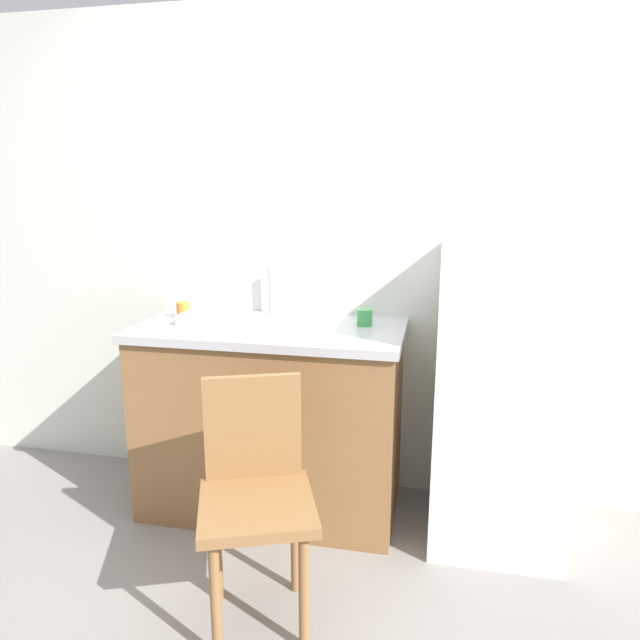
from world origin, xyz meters
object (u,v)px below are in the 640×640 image
object	(u,v)px
chair	(256,490)
cup_green	(365,317)
refrigerator	(499,398)
cup_orange	(183,310)
dish_tray	(212,318)

from	to	relation	value
chair	cup_green	bearing A→B (deg)	50.48
cup_green	chair	bearing A→B (deg)	-108.67
refrigerator	cup_orange	xyz separation A→B (m)	(-1.51, 0.07, 0.31)
chair	cup_green	size ratio (longest dim) A/B	11.44
chair	dish_tray	xyz separation A→B (m)	(-0.44, 0.72, 0.45)
refrigerator	dish_tray	distance (m)	1.37
cup_orange	dish_tray	bearing A→B (deg)	-21.43
dish_tray	cup_orange	distance (m)	0.19
chair	dish_tray	size ratio (longest dim) A/B	3.18
cup_orange	refrigerator	bearing A→B (deg)	-2.72
refrigerator	dish_tray	size ratio (longest dim) A/B	4.65
chair	dish_tray	world-z (taller)	dish_tray
dish_tray	cup_green	distance (m)	0.72
chair	cup_green	xyz separation A→B (m)	(0.28, 0.82, 0.47)
dish_tray	cup_orange	bearing A→B (deg)	158.57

